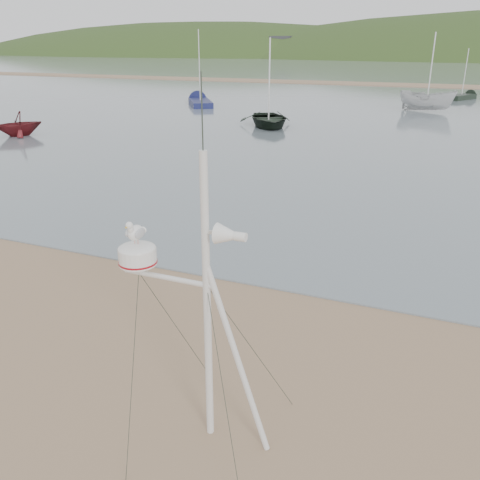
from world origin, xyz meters
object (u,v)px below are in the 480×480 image
at_px(boat_dark, 269,89).
at_px(boat_red, 16,113).
at_px(mast_rig, 203,362).
at_px(sailboat_blue_near, 198,100).
at_px(boat_white, 429,83).
at_px(sailboat_dark_mid, 467,96).

height_order(boat_dark, boat_red, boat_dark).
height_order(mast_rig, sailboat_blue_near, sailboat_blue_near).
relative_size(mast_rig, sailboat_blue_near, 0.72).
bearing_deg(boat_red, boat_dark, 65.55).
height_order(boat_red, sailboat_blue_near, sailboat_blue_near).
height_order(boat_white, sailboat_dark_mid, sailboat_dark_mid).
bearing_deg(boat_white, boat_red, 145.53).
xyz_separation_m(boat_white, sailboat_dark_mid, (3.22, 12.90, -2.09)).
height_order(boat_dark, boat_white, boat_dark).
distance_m(boat_red, boat_white, 32.16).
height_order(mast_rig, boat_red, mast_rig).
bearing_deg(boat_dark, boat_red, -172.67).
height_order(mast_rig, sailboat_dark_mid, mast_rig).
xyz_separation_m(boat_dark, sailboat_blue_near, (-11.28, 11.30, -2.28)).
bearing_deg(boat_white, sailboat_blue_near, 105.70).
height_order(boat_white, sailboat_blue_near, sailboat_blue_near).
bearing_deg(boat_white, boat_dark, 154.67).
bearing_deg(mast_rig, boat_white, 89.53).
relative_size(mast_rig, sailboat_dark_mid, 0.98).
distance_m(mast_rig, sailboat_blue_near, 44.71).
xyz_separation_m(boat_dark, boat_red, (-13.22, -9.54, -1.11)).
xyz_separation_m(boat_red, boat_white, (22.76, 22.70, 0.93)).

